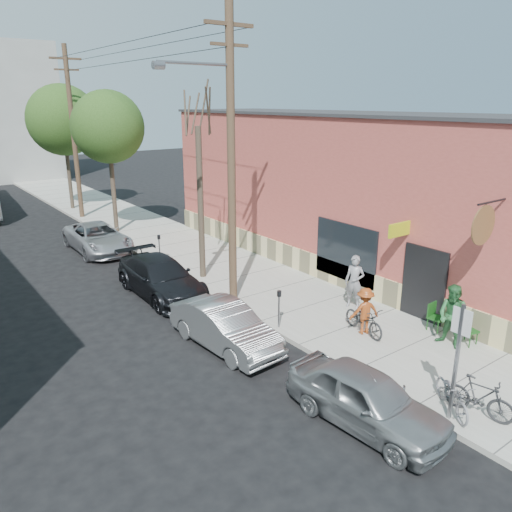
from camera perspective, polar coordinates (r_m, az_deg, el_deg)
ground at (r=14.07m, az=-1.28°, el=-12.84°), size 120.00×120.00×0.00m
sidewalk at (r=24.78m, az=-8.06°, el=0.78°), size 4.50×58.00×0.15m
cafe_building at (r=22.20m, az=10.24°, el=7.31°), size 6.60×20.20×6.61m
sign_post at (r=11.92m, az=22.06°, el=-10.11°), size 0.07×0.45×2.80m
parking_meter_near at (r=15.78m, az=2.65°, el=-5.38°), size 0.14×0.14×1.24m
parking_meter_far at (r=22.55m, az=-11.00°, el=1.36°), size 0.14×0.14×1.24m
utility_pole_near at (r=17.02m, az=-3.02°, el=11.72°), size 3.57×0.28×10.00m
utility_pole_far at (r=32.32m, az=-20.17°, el=13.28°), size 1.80×0.28×10.00m
tree_bare at (r=19.88m, az=-6.35°, el=5.87°), size 0.24×0.24×6.00m
tree_leafy_mid at (r=27.91m, az=-16.56°, el=13.93°), size 3.76×3.76×7.49m
tree_leafy_far at (r=35.26m, az=-21.19°, el=14.27°), size 4.50×4.50×7.97m
patio_chair_a at (r=16.15m, az=23.10°, el=-7.81°), size 0.61×0.61×0.88m
patio_chair_b at (r=16.67m, az=19.97°, el=-6.65°), size 0.53×0.53×0.88m
patron_grey at (r=17.56m, az=11.18°, el=-2.92°), size 0.68×0.80×1.88m
patron_green at (r=15.61m, az=21.59°, el=-6.45°), size 0.75×0.95×1.90m
cyclist at (r=15.77m, az=12.31°, el=-6.15°), size 1.09×0.86×1.48m
cyclist_bike at (r=15.89m, az=12.24°, el=-7.12°), size 0.85×1.78×0.90m
parked_bike_a at (r=12.83m, az=24.16°, el=-14.51°), size 0.78×1.64×0.95m
parked_bike_b at (r=12.80m, az=21.54°, el=-14.54°), size 1.32×1.65×0.84m
car_0 at (r=11.93m, az=12.50°, el=-15.61°), size 1.90×4.04×1.34m
car_1 at (r=14.97m, az=-3.58°, el=-8.04°), size 1.67×4.11×1.33m
car_2 at (r=19.13m, az=-10.82°, el=-2.42°), size 2.00×4.86×1.41m
car_3 at (r=25.49m, az=-17.63°, el=2.00°), size 2.33×4.91×1.35m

